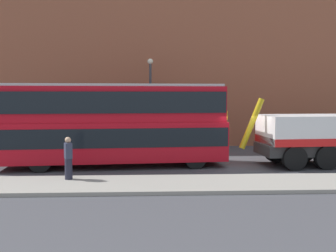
% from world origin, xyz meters
% --- Properties ---
extents(ground_plane, '(120.00, 120.00, 0.00)m').
position_xyz_m(ground_plane, '(0.00, 0.00, 0.00)').
color(ground_plane, '#424247').
extents(near_kerb, '(60.00, 2.80, 0.15)m').
position_xyz_m(near_kerb, '(0.00, -4.20, 0.07)').
color(near_kerb, gray).
rests_on(near_kerb, ground_plane).
extents(building_facade, '(60.00, 1.50, 16.00)m').
position_xyz_m(building_facade, '(0.00, 7.75, 8.07)').
color(building_facade, '#935138').
rests_on(building_facade, ground_plane).
extents(double_decker_bus, '(11.17, 3.38, 4.06)m').
position_xyz_m(double_decker_bus, '(-6.38, -0.04, 2.23)').
color(double_decker_bus, '#B70C19').
rests_on(double_decker_bus, ground_plane).
extents(pedestrian_onlooker, '(0.40, 0.47, 1.71)m').
position_xyz_m(pedestrian_onlooker, '(-7.84, -3.49, 0.99)').
color(pedestrian_onlooker, '#232333').
rests_on(pedestrian_onlooker, near_kerb).
extents(street_lamp, '(0.36, 0.36, 5.83)m').
position_xyz_m(street_lamp, '(-4.57, 5.56, 3.47)').
color(street_lamp, '#38383D').
rests_on(street_lamp, ground_plane).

